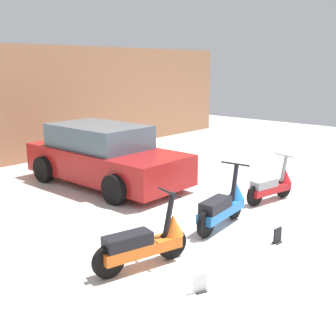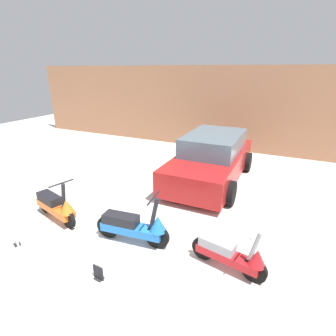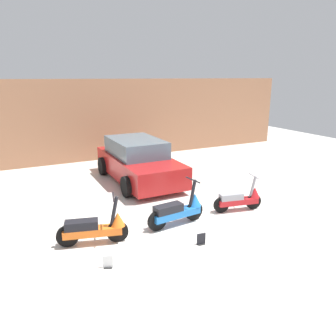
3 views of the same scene
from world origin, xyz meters
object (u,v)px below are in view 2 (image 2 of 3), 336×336
at_px(scooter_front_left, 56,206).
at_px(placard_near_left_scooter, 16,240).
at_px(scooter_front_right, 135,226).
at_px(scooter_front_center, 231,254).
at_px(car_rear_left, 211,159).
at_px(placard_near_right_scooter, 98,273).

height_order(scooter_front_left, placard_near_left_scooter, scooter_front_left).
bearing_deg(scooter_front_left, scooter_front_right, 16.06).
bearing_deg(scooter_front_right, scooter_front_left, 175.19).
xyz_separation_m(scooter_front_left, scooter_front_center, (3.97, 0.08, -0.04)).
bearing_deg(car_rear_left, placard_near_left_scooter, -27.86).
relative_size(scooter_front_left, placard_near_right_scooter, 5.80).
xyz_separation_m(scooter_front_center, placard_near_left_scooter, (-4.01, -1.11, -0.23)).
distance_m(scooter_front_right, placard_near_left_scooter, 2.38).
distance_m(scooter_front_right, car_rear_left, 3.82).
bearing_deg(scooter_front_right, scooter_front_center, -5.26).
height_order(scooter_front_center, placard_near_left_scooter, scooter_front_center).
distance_m(scooter_front_right, scooter_front_center, 1.90).
bearing_deg(scooter_front_center, car_rear_left, 122.69).
xyz_separation_m(scooter_front_right, car_rear_left, (0.43, 3.78, 0.30)).
height_order(scooter_front_right, placard_near_right_scooter, scooter_front_right).
height_order(car_rear_left, placard_near_left_scooter, car_rear_left).
bearing_deg(placard_near_left_scooter, car_rear_left, 62.40).
bearing_deg(scooter_front_right, placard_near_left_scooter, -159.19).
relative_size(scooter_front_left, scooter_front_right, 0.96).
bearing_deg(scooter_front_left, car_rear_left, 71.62).
xyz_separation_m(scooter_front_right, placard_near_right_scooter, (-0.03, -1.10, -0.28)).
xyz_separation_m(scooter_front_right, scooter_front_center, (1.90, 0.03, -0.05)).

